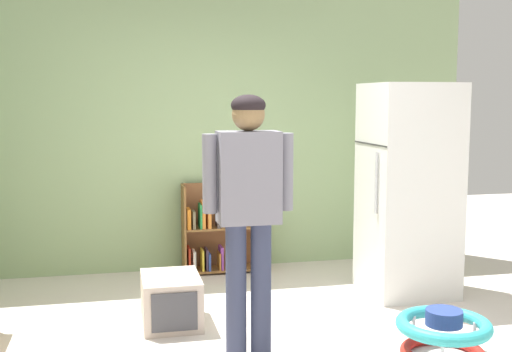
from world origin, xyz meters
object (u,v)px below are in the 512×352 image
object	(u,v)px
baby_walker	(443,334)
refrigerator	(408,190)
bookshelf	(219,233)
pet_carrier	(171,300)
standing_person	(248,203)

from	to	relation	value
baby_walker	refrigerator	bearing A→B (deg)	73.81
refrigerator	bookshelf	xyz separation A→B (m)	(-1.46, 1.01, -0.51)
bookshelf	pet_carrier	xyz separation A→B (m)	(-0.58, -1.36, -0.20)
refrigerator	baby_walker	world-z (taller)	refrigerator
standing_person	pet_carrier	distance (m)	1.20
refrigerator	bookshelf	size ratio (longest dim) A/B	2.09
bookshelf	baby_walker	size ratio (longest dim) A/B	1.41
refrigerator	pet_carrier	size ratio (longest dim) A/B	3.22
standing_person	pet_carrier	world-z (taller)	standing_person
bookshelf	baby_walker	world-z (taller)	bookshelf
standing_person	refrigerator	bearing A→B (deg)	34.31
bookshelf	standing_person	distance (m)	2.21
bookshelf	standing_person	xyz separation A→B (m)	(-0.15, -2.11, 0.64)
baby_walker	pet_carrier	xyz separation A→B (m)	(-1.64, 1.01, 0.02)
baby_walker	pet_carrier	size ratio (longest dim) A/B	1.09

